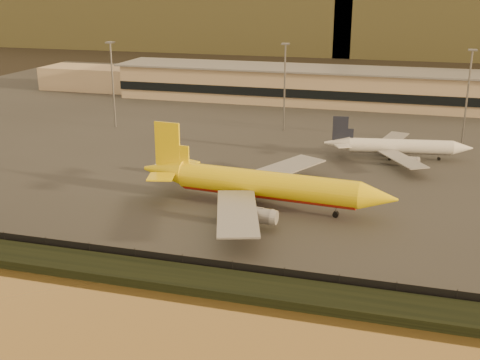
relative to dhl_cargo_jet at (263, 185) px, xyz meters
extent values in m
plane|color=black|center=(0.57, -16.02, -4.81)|extent=(900.00, 900.00, 0.00)
cube|color=black|center=(0.57, -33.02, -4.11)|extent=(320.00, 7.00, 1.40)
cube|color=#2D2D2D|center=(0.57, 78.98, -4.71)|extent=(320.00, 220.00, 0.20)
cube|color=black|center=(0.57, -29.02, -3.51)|extent=(300.00, 0.05, 2.20)
cube|color=tan|center=(0.57, 108.98, 1.39)|extent=(160.00, 22.00, 12.00)
cube|color=black|center=(0.57, 97.78, 0.39)|extent=(160.00, 0.60, 3.00)
cube|color=gray|center=(0.57, 108.98, 7.69)|extent=(164.00, 24.00, 0.60)
cube|color=tan|center=(-94.43, 112.98, -0.11)|extent=(50.00, 18.00, 9.00)
cylinder|color=slate|center=(-59.43, 53.98, 7.89)|extent=(0.50, 0.50, 25.00)
cube|color=slate|center=(-59.43, 53.98, 20.59)|extent=(2.20, 2.20, 0.40)
cylinder|color=slate|center=(-9.43, 63.98, 7.89)|extent=(0.50, 0.50, 25.00)
cube|color=slate|center=(-9.43, 63.98, 20.59)|extent=(2.20, 2.20, 0.40)
cylinder|color=slate|center=(40.57, 61.98, 7.89)|extent=(0.50, 0.50, 25.00)
cube|color=slate|center=(40.57, 61.98, 20.59)|extent=(2.20, 2.20, 0.40)
cube|color=brown|center=(-139.43, 323.98, 22.69)|extent=(260.00, 160.00, 55.00)
cylinder|color=yellow|center=(0.94, -0.08, 0.28)|extent=(35.94, 7.97, 5.15)
cylinder|color=#BA1A0A|center=(0.94, -0.08, -0.62)|extent=(34.87, 6.77, 4.02)
cone|color=yellow|center=(22.16, -1.77, 0.28)|extent=(7.32, 5.68, 5.15)
cone|color=yellow|center=(-21.27, 1.70, 0.67)|extent=(9.29, 5.84, 5.15)
cube|color=yellow|center=(-20.28, 1.62, 6.33)|extent=(5.46, 0.84, 9.01)
cube|color=yellow|center=(-18.88, 6.68, 1.05)|extent=(6.45, 6.42, 0.31)
cube|color=yellow|center=(-19.70, -3.59, 1.05)|extent=(5.95, 5.91, 0.31)
cube|color=gray|center=(1.05, 13.67, -0.62)|extent=(16.16, 23.03, 0.31)
cylinder|color=gray|center=(3.25, 10.15, -2.04)|extent=(6.15, 3.30, 2.83)
cube|color=gray|center=(-1.14, -13.67, -0.62)|extent=(13.29, 23.33, 0.31)
cylinder|color=gray|center=(1.59, -10.53, -2.04)|extent=(6.15, 3.30, 2.83)
cylinder|color=black|center=(14.51, -1.16, -4.05)|extent=(1.20, 0.99, 1.13)
cylinder|color=slate|center=(14.51, -1.16, -3.45)|extent=(0.20, 0.20, 2.32)
cylinder|color=black|center=(-2.95, -2.09, -4.05)|extent=(1.20, 0.99, 1.13)
cylinder|color=slate|center=(-2.95, -2.09, -3.45)|extent=(0.20, 0.20, 2.32)
cylinder|color=black|center=(-2.58, 2.53, -4.05)|extent=(1.20, 0.99, 1.13)
cylinder|color=slate|center=(-2.58, 2.53, -3.45)|extent=(0.20, 0.20, 2.32)
cylinder|color=white|center=(24.74, 42.32, -1.31)|extent=(25.26, 7.39, 3.48)
cylinder|color=gray|center=(24.74, 42.32, -1.92)|extent=(24.45, 6.52, 2.71)
cone|color=white|center=(39.49, 44.68, -1.31)|extent=(5.35, 4.20, 3.48)
cone|color=white|center=(9.29, 39.84, -1.05)|extent=(6.73, 4.42, 3.48)
cube|color=black|center=(9.98, 39.95, 2.77)|extent=(3.82, 0.88, 6.08)
cube|color=white|center=(10.12, 43.49, -0.79)|extent=(3.94, 3.80, 0.21)
cube|color=white|center=(11.22, 36.63, -0.79)|extent=(4.60, 4.52, 0.21)
cube|color=gray|center=(22.54, 51.64, -1.92)|extent=(8.24, 16.33, 0.21)
cylinder|color=gray|center=(24.63, 49.60, -2.87)|extent=(4.42, 2.55, 1.91)
cube|color=gray|center=(25.56, 32.77, -1.92)|extent=(12.25, 15.91, 0.21)
cylinder|color=gray|center=(26.91, 35.36, -2.87)|extent=(4.42, 2.55, 1.91)
cylinder|color=black|center=(34.17, 43.83, -4.23)|extent=(0.85, 0.72, 0.76)
cylinder|color=slate|center=(34.17, 43.83, -3.83)|extent=(0.18, 0.18, 1.56)
cylinder|color=black|center=(22.41, 40.36, -4.23)|extent=(0.85, 0.72, 0.76)
cylinder|color=slate|center=(22.41, 40.36, -3.83)|extent=(0.18, 0.18, 1.56)
cylinder|color=black|center=(21.92, 43.45, -4.23)|extent=(0.85, 0.72, 0.76)
cylinder|color=slate|center=(21.92, 43.45, -3.83)|extent=(0.18, 0.18, 1.56)
cube|color=yellow|center=(13.10, 11.84, -3.62)|extent=(4.43, 2.00, 1.99)
cube|color=white|center=(-27.30, 15.18, -3.66)|extent=(4.25, 1.92, 1.91)
camera|label=1|loc=(26.19, -107.12, 37.65)|focal=45.00mm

